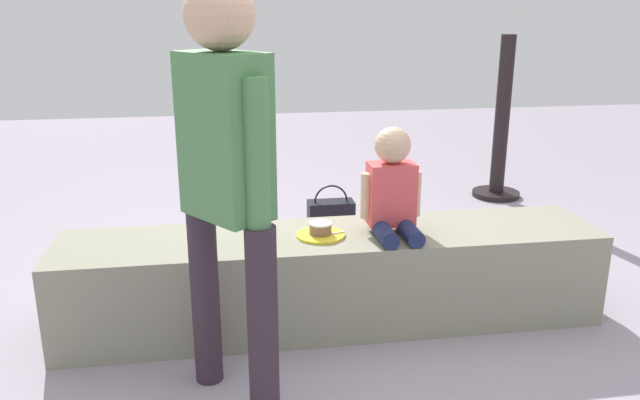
{
  "coord_description": "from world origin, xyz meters",
  "views": [
    {
      "loc": [
        -0.48,
        -2.69,
        1.44
      ],
      "look_at": [
        -0.1,
        -0.28,
        0.69
      ],
      "focal_mm": 35.86,
      "sensor_mm": 36.0,
      "label": 1
    }
  ],
  "objects_px": {
    "child_seated": "(392,188)",
    "cake_box_white": "(405,232)",
    "gift_bag": "(388,236)",
    "cake_plate": "(321,232)",
    "water_bottle_near_gift": "(295,247)",
    "party_cup_red": "(319,253)",
    "adult_standing": "(226,163)",
    "handbag_black_leather": "(331,213)"
  },
  "relations": [
    {
      "from": "party_cup_red",
      "to": "handbag_black_leather",
      "type": "relative_size",
      "value": 0.31
    },
    {
      "from": "adult_standing",
      "to": "handbag_black_leather",
      "type": "relative_size",
      "value": 4.97
    },
    {
      "from": "cake_plate",
      "to": "party_cup_red",
      "type": "bearing_deg",
      "value": 81.46
    },
    {
      "from": "adult_standing",
      "to": "handbag_black_leather",
      "type": "bearing_deg",
      "value": 69.55
    },
    {
      "from": "cake_box_white",
      "to": "gift_bag",
      "type": "bearing_deg",
      "value": -121.49
    },
    {
      "from": "water_bottle_near_gift",
      "to": "handbag_black_leather",
      "type": "bearing_deg",
      "value": 62.32
    },
    {
      "from": "water_bottle_near_gift",
      "to": "party_cup_red",
      "type": "relative_size",
      "value": 2.41
    },
    {
      "from": "cake_box_white",
      "to": "water_bottle_near_gift",
      "type": "bearing_deg",
      "value": -160.22
    },
    {
      "from": "cake_box_white",
      "to": "child_seated",
      "type": "bearing_deg",
      "value": -110.44
    },
    {
      "from": "adult_standing",
      "to": "water_bottle_near_gift",
      "type": "relative_size",
      "value": 6.68
    },
    {
      "from": "child_seated",
      "to": "adult_standing",
      "type": "distance_m",
      "value": 0.94
    },
    {
      "from": "gift_bag",
      "to": "handbag_black_leather",
      "type": "bearing_deg",
      "value": 108.6
    },
    {
      "from": "cake_box_white",
      "to": "handbag_black_leather",
      "type": "bearing_deg",
      "value": 140.92
    },
    {
      "from": "adult_standing",
      "to": "cake_plate",
      "type": "bearing_deg",
      "value": 51.91
    },
    {
      "from": "cake_plate",
      "to": "child_seated",
      "type": "bearing_deg",
      "value": -0.68
    },
    {
      "from": "adult_standing",
      "to": "party_cup_red",
      "type": "xyz_separation_m",
      "value": [
        0.52,
        1.29,
        -0.87
      ]
    },
    {
      "from": "gift_bag",
      "to": "cake_box_white",
      "type": "bearing_deg",
      "value": 58.51
    },
    {
      "from": "party_cup_red",
      "to": "handbag_black_leather",
      "type": "height_order",
      "value": "handbag_black_leather"
    },
    {
      "from": "adult_standing",
      "to": "handbag_black_leather",
      "type": "xyz_separation_m",
      "value": [
        0.69,
        1.85,
        -0.82
      ]
    },
    {
      "from": "cake_plate",
      "to": "cake_box_white",
      "type": "height_order",
      "value": "cake_plate"
    },
    {
      "from": "adult_standing",
      "to": "child_seated",
      "type": "bearing_deg",
      "value": 35.22
    },
    {
      "from": "gift_bag",
      "to": "cake_plate",
      "type": "bearing_deg",
      "value": -126.69
    },
    {
      "from": "water_bottle_near_gift",
      "to": "cake_box_white",
      "type": "bearing_deg",
      "value": 19.78
    },
    {
      "from": "child_seated",
      "to": "cake_plate",
      "type": "distance_m",
      "value": 0.38
    },
    {
      "from": "child_seated",
      "to": "water_bottle_near_gift",
      "type": "bearing_deg",
      "value": 116.17
    },
    {
      "from": "water_bottle_near_gift",
      "to": "handbag_black_leather",
      "type": "relative_size",
      "value": 0.74
    },
    {
      "from": "child_seated",
      "to": "gift_bag",
      "type": "xyz_separation_m",
      "value": [
        0.18,
        0.68,
        -0.48
      ]
    },
    {
      "from": "cake_plate",
      "to": "gift_bag",
      "type": "relative_size",
      "value": 0.6
    },
    {
      "from": "gift_bag",
      "to": "party_cup_red",
      "type": "bearing_deg",
      "value": 166.15
    },
    {
      "from": "child_seated",
      "to": "water_bottle_near_gift",
      "type": "relative_size",
      "value": 2.12
    },
    {
      "from": "child_seated",
      "to": "water_bottle_near_gift",
      "type": "xyz_separation_m",
      "value": [
        -0.36,
        0.73,
        -0.55
      ]
    },
    {
      "from": "gift_bag",
      "to": "water_bottle_near_gift",
      "type": "distance_m",
      "value": 0.54
    },
    {
      "from": "child_seated",
      "to": "water_bottle_near_gift",
      "type": "distance_m",
      "value": 0.98
    },
    {
      "from": "handbag_black_leather",
      "to": "party_cup_red",
      "type": "bearing_deg",
      "value": -106.42
    },
    {
      "from": "cake_plate",
      "to": "handbag_black_leather",
      "type": "bearing_deg",
      "value": 78.08
    },
    {
      "from": "party_cup_red",
      "to": "handbag_black_leather",
      "type": "distance_m",
      "value": 0.59
    },
    {
      "from": "gift_bag",
      "to": "water_bottle_near_gift",
      "type": "relative_size",
      "value": 1.65
    },
    {
      "from": "child_seated",
      "to": "cake_box_white",
      "type": "height_order",
      "value": "child_seated"
    },
    {
      "from": "water_bottle_near_gift",
      "to": "party_cup_red",
      "type": "distance_m",
      "value": 0.16
    },
    {
      "from": "adult_standing",
      "to": "water_bottle_near_gift",
      "type": "height_order",
      "value": "adult_standing"
    },
    {
      "from": "adult_standing",
      "to": "water_bottle_near_gift",
      "type": "bearing_deg",
      "value": 73.3
    },
    {
      "from": "water_bottle_near_gift",
      "to": "cake_box_white",
      "type": "xyz_separation_m",
      "value": [
        0.73,
        0.26,
        -0.04
      ]
    }
  ]
}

